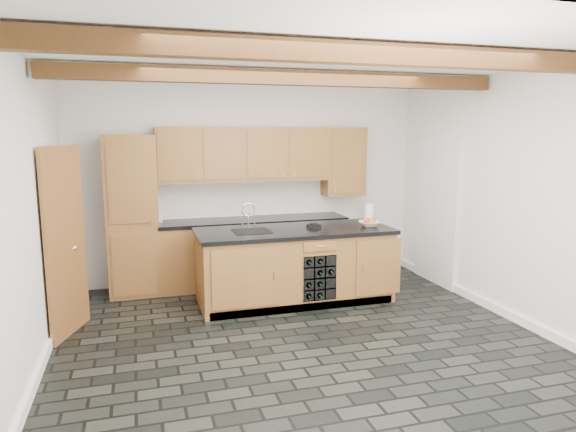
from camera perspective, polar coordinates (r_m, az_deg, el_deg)
name	(u,v)px	position (r m, az deg, el deg)	size (l,w,h in m)	color
ground	(304,342)	(5.44, 1.77, -13.81)	(5.00, 5.00, 0.00)	black
room_shell	(282,189)	(5.52, -0.72, 2.97)	(5.01, 5.00, 5.00)	white
back_cabinetry	(228,216)	(7.18, -6.66, 0.01)	(3.65, 0.62, 2.20)	olive
island	(295,265)	(6.54, 0.81, -5.48)	(2.48, 0.96, 0.93)	olive
faucet	(251,228)	(6.33, -4.13, -1.36)	(0.45, 0.40, 0.34)	black
kitchen_scale	(314,226)	(6.55, 2.89, -1.07)	(0.17, 0.11, 0.05)	black
fruit_bowl	(369,224)	(6.71, 9.03, -0.86)	(0.27, 0.27, 0.07)	silver
fruit_cluster	(369,221)	(6.70, 9.03, -0.56)	(0.16, 0.17, 0.07)	#A91631
paper_towel	(369,213)	(7.01, 9.02, 0.34)	(0.12, 0.12, 0.25)	white
mug	(160,219)	(7.10, -14.06, -0.30)	(0.11, 0.11, 0.11)	white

